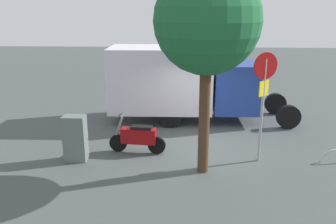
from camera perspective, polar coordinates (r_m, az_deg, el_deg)
ground_plane at (r=11.85m, az=5.10°, el=-5.50°), size 60.00×60.00×0.00m
box_truck_near at (r=14.13m, az=2.63°, el=5.05°), size 7.36×2.30×2.95m
motorcycle at (r=11.16m, az=-4.82°, el=-4.04°), size 1.81×0.56×1.20m
stop_sign at (r=10.40m, az=15.17°, el=3.38°), size 0.71×0.33×3.25m
street_tree at (r=9.14m, az=6.33°, el=14.18°), size 2.72×2.72×5.47m
utility_cabinet at (r=10.89m, az=-14.73°, el=-4.13°), size 0.65×0.44×1.39m
bike_rack_hoop at (r=11.71m, az=25.14°, el=-7.39°), size 0.85×0.12×0.85m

